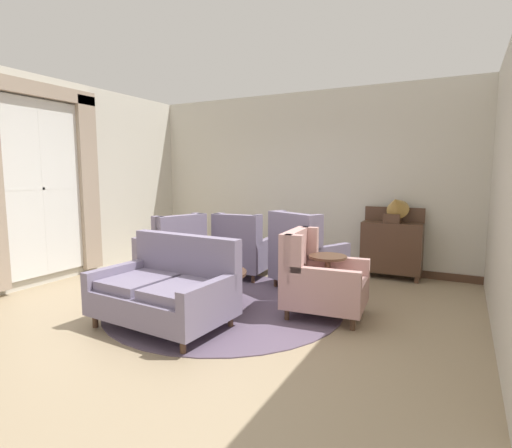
{
  "coord_description": "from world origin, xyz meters",
  "views": [
    {
      "loc": [
        2.56,
        -3.78,
        1.63
      ],
      "look_at": [
        0.11,
        0.92,
        0.96
      ],
      "focal_mm": 27.97,
      "sensor_mm": 36.0,
      "label": 1
    }
  ],
  "objects_px": {
    "settee": "(166,290)",
    "armchair_near_window": "(319,280)",
    "armchair_beside_settee": "(243,251)",
    "armchair_back_corner": "(304,258)",
    "porcelain_vase": "(208,259)",
    "gramophone": "(396,207)",
    "coffee_table": "(208,277)",
    "sideboard": "(392,246)",
    "side_table": "(327,278)",
    "armchair_near_sideboard": "(172,254)"
  },
  "relations": [
    {
      "from": "porcelain_vase",
      "to": "armchair_near_sideboard",
      "type": "xyz_separation_m",
      "value": [
        -1.09,
        0.64,
        -0.16
      ]
    },
    {
      "from": "coffee_table",
      "to": "side_table",
      "type": "bearing_deg",
      "value": 23.48
    },
    {
      "from": "armchair_beside_settee",
      "to": "armchair_near_sideboard",
      "type": "relative_size",
      "value": 0.95
    },
    {
      "from": "armchair_beside_settee",
      "to": "armchair_near_sideboard",
      "type": "xyz_separation_m",
      "value": [
        -0.76,
        -0.81,
        0.01
      ]
    },
    {
      "from": "porcelain_vase",
      "to": "armchair_near_sideboard",
      "type": "height_order",
      "value": "armchair_near_sideboard"
    },
    {
      "from": "settee",
      "to": "side_table",
      "type": "height_order",
      "value": "settee"
    },
    {
      "from": "settee",
      "to": "armchair_near_window",
      "type": "height_order",
      "value": "armchair_near_window"
    },
    {
      "from": "armchair_back_corner",
      "to": "sideboard",
      "type": "xyz_separation_m",
      "value": [
        0.99,
        1.22,
        0.04
      ]
    },
    {
      "from": "armchair_beside_settee",
      "to": "side_table",
      "type": "height_order",
      "value": "armchair_beside_settee"
    },
    {
      "from": "porcelain_vase",
      "to": "gramophone",
      "type": "bearing_deg",
      "value": 52.75
    },
    {
      "from": "coffee_table",
      "to": "armchair_beside_settee",
      "type": "relative_size",
      "value": 0.92
    },
    {
      "from": "gramophone",
      "to": "side_table",
      "type": "bearing_deg",
      "value": -104.54
    },
    {
      "from": "armchair_near_window",
      "to": "sideboard",
      "type": "bearing_deg",
      "value": -17.55
    },
    {
      "from": "sideboard",
      "to": "gramophone",
      "type": "distance_m",
      "value": 0.63
    },
    {
      "from": "armchair_back_corner",
      "to": "gramophone",
      "type": "distance_m",
      "value": 1.67
    },
    {
      "from": "side_table",
      "to": "sideboard",
      "type": "bearing_deg",
      "value": 77.47
    },
    {
      "from": "porcelain_vase",
      "to": "armchair_back_corner",
      "type": "height_order",
      "value": "armchair_back_corner"
    },
    {
      "from": "armchair_beside_settee",
      "to": "armchair_back_corner",
      "type": "bearing_deg",
      "value": 165.04
    },
    {
      "from": "side_table",
      "to": "porcelain_vase",
      "type": "bearing_deg",
      "value": -158.07
    },
    {
      "from": "coffee_table",
      "to": "gramophone",
      "type": "distance_m",
      "value": 3.09
    },
    {
      "from": "armchair_near_sideboard",
      "to": "armchair_beside_settee",
      "type": "bearing_deg",
      "value": 156.1
    },
    {
      "from": "porcelain_vase",
      "to": "settee",
      "type": "height_order",
      "value": "settee"
    },
    {
      "from": "armchair_beside_settee",
      "to": "armchair_back_corner",
      "type": "xyz_separation_m",
      "value": [
        1.09,
        -0.21,
        0.03
      ]
    },
    {
      "from": "porcelain_vase",
      "to": "armchair_near_window",
      "type": "height_order",
      "value": "armchair_near_window"
    },
    {
      "from": "settee",
      "to": "sideboard",
      "type": "xyz_separation_m",
      "value": [
        1.82,
        3.16,
        0.11
      ]
    },
    {
      "from": "coffee_table",
      "to": "settee",
      "type": "relative_size",
      "value": 0.63
    },
    {
      "from": "armchair_back_corner",
      "to": "armchair_near_sideboard",
      "type": "bearing_deg",
      "value": 43.12
    },
    {
      "from": "armchair_beside_settee",
      "to": "armchair_near_window",
      "type": "height_order",
      "value": "armchair_beside_settee"
    },
    {
      "from": "armchair_back_corner",
      "to": "side_table",
      "type": "height_order",
      "value": "armchair_back_corner"
    },
    {
      "from": "coffee_table",
      "to": "porcelain_vase",
      "type": "relative_size",
      "value": 3.02
    },
    {
      "from": "porcelain_vase",
      "to": "settee",
      "type": "relative_size",
      "value": 0.21
    },
    {
      "from": "gramophone",
      "to": "armchair_near_sideboard",
      "type": "bearing_deg",
      "value": -149.13
    },
    {
      "from": "porcelain_vase",
      "to": "side_table",
      "type": "bearing_deg",
      "value": 21.93
    },
    {
      "from": "gramophone",
      "to": "coffee_table",
      "type": "bearing_deg",
      "value": -126.65
    },
    {
      "from": "settee",
      "to": "side_table",
      "type": "bearing_deg",
      "value": 45.36
    },
    {
      "from": "armchair_near_sideboard",
      "to": "armchair_near_window",
      "type": "distance_m",
      "value": 2.39
    },
    {
      "from": "porcelain_vase",
      "to": "side_table",
      "type": "relative_size",
      "value": 0.46
    },
    {
      "from": "coffee_table",
      "to": "gramophone",
      "type": "relative_size",
      "value": 1.84
    },
    {
      "from": "coffee_table",
      "to": "armchair_near_window",
      "type": "distance_m",
      "value": 1.33
    },
    {
      "from": "settee",
      "to": "armchair_back_corner",
      "type": "bearing_deg",
      "value": 70.55
    },
    {
      "from": "armchair_back_corner",
      "to": "porcelain_vase",
      "type": "bearing_deg",
      "value": 83.56
    },
    {
      "from": "coffee_table",
      "to": "armchair_near_window",
      "type": "relative_size",
      "value": 0.97
    },
    {
      "from": "armchair_beside_settee",
      "to": "armchair_near_window",
      "type": "xyz_separation_m",
      "value": [
        1.61,
        -1.1,
        -0.01
      ]
    },
    {
      "from": "armchair_back_corner",
      "to": "side_table",
      "type": "bearing_deg",
      "value": 153.63
    },
    {
      "from": "gramophone",
      "to": "armchair_beside_settee",
      "type": "bearing_deg",
      "value": -156.63
    },
    {
      "from": "sideboard",
      "to": "gramophone",
      "type": "height_order",
      "value": "gramophone"
    },
    {
      "from": "armchair_back_corner",
      "to": "side_table",
      "type": "xyz_separation_m",
      "value": [
        0.56,
        -0.71,
        -0.06
      ]
    },
    {
      "from": "coffee_table",
      "to": "armchair_near_window",
      "type": "height_order",
      "value": "armchair_near_window"
    },
    {
      "from": "coffee_table",
      "to": "armchair_beside_settee",
      "type": "height_order",
      "value": "armchair_beside_settee"
    },
    {
      "from": "settee",
      "to": "armchair_back_corner",
      "type": "height_order",
      "value": "armchair_back_corner"
    }
  ]
}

